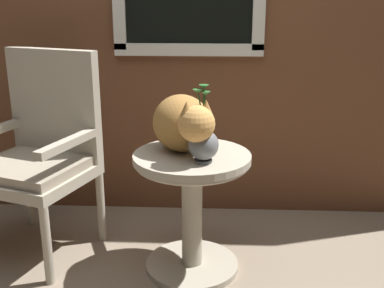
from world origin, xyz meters
TOP-DOWN VIEW (x-y plane):
  - ground_plane at (0.00, 0.00)m, footprint 6.00×6.00m
  - wicker_side_table at (0.10, 0.08)m, footprint 0.56×0.56m
  - wicker_chair at (-0.70, 0.29)m, footprint 0.68×0.66m
  - cat at (0.06, 0.12)m, footprint 0.37×0.61m
  - pewter_vase_with_ivy at (0.16, -0.02)m, footprint 0.14×0.14m

SIDE VIEW (x-z plane):
  - ground_plane at x=0.00m, z-range 0.00..0.00m
  - wicker_side_table at x=0.10m, z-range 0.10..0.71m
  - wicker_chair at x=-0.70m, z-range 0.03..1.09m
  - pewter_vase_with_ivy at x=0.16m, z-range 0.54..0.88m
  - cat at x=0.06m, z-range 0.61..0.89m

